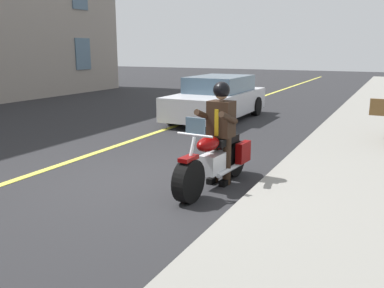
% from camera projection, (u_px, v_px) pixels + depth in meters
% --- Properties ---
extents(ground_plane, '(80.00, 80.00, 0.00)m').
position_uv_depth(ground_plane, '(141.00, 181.00, 7.27)').
color(ground_plane, '#28282B').
extents(lane_center_stripe, '(60.00, 0.16, 0.01)m').
position_uv_depth(lane_center_stripe, '(55.00, 167.00, 8.14)').
color(lane_center_stripe, '#E5DB4C').
rests_on(lane_center_stripe, ground_plane).
extents(motorcycle_main, '(2.22, 0.69, 1.26)m').
position_uv_depth(motorcycle_main, '(215.00, 160.00, 6.89)').
color(motorcycle_main, black).
rests_on(motorcycle_main, ground_plane).
extents(rider_main, '(0.65, 0.58, 1.74)m').
position_uv_depth(rider_main, '(221.00, 124.00, 6.92)').
color(rider_main, black).
rests_on(rider_main, ground_plane).
extents(car_silver, '(4.60, 1.92, 1.40)m').
position_uv_depth(car_silver, '(218.00, 98.00, 13.44)').
color(car_silver, silver).
rests_on(car_silver, ground_plane).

